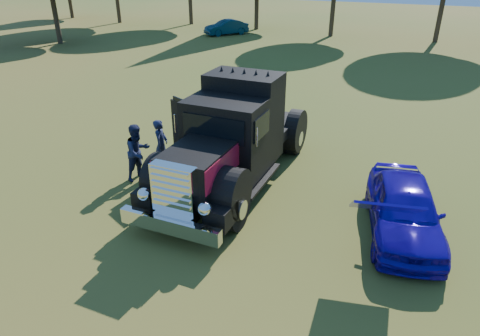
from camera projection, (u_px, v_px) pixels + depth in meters
name	position (u px, v px, depth m)	size (l,w,h in m)	color
ground	(211.00, 247.00, 9.70)	(120.00, 120.00, 0.00)	#345719
diamond_t_truck	(231.00, 142.00, 11.91)	(3.29, 7.16, 3.00)	black
hotrod_coupe	(404.00, 209.00, 9.92)	(2.31, 4.30, 1.89)	#11068E
spectator_near	(161.00, 145.00, 12.90)	(0.58, 0.38, 1.60)	#22264F
spectator_far	(138.00, 152.00, 12.35)	(0.82, 0.64, 1.68)	#1F2748
distant_teal_car	(226.00, 27.00, 35.64)	(1.27, 3.64, 1.20)	#0B433E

